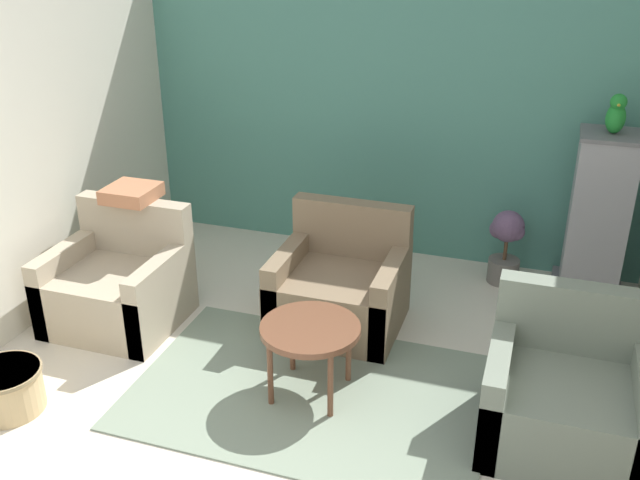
{
  "coord_description": "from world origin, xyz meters",
  "views": [
    {
      "loc": [
        1.28,
        -2.05,
        2.73
      ],
      "look_at": [
        0.0,
        1.8,
        0.87
      ],
      "focal_mm": 40.0,
      "sensor_mm": 36.0,
      "label": 1
    }
  ],
  "objects_px": {
    "armchair_middle": "(341,289)",
    "parrot": "(616,115)",
    "coffee_table": "(310,333)",
    "armchair_right": "(566,399)",
    "birdcage": "(597,222)",
    "potted_plant": "(506,243)",
    "wicker_basket": "(7,388)",
    "armchair_left": "(119,287)"
  },
  "relations": [
    {
      "from": "armchair_right",
      "to": "wicker_basket",
      "type": "xyz_separation_m",
      "value": [
        -3.16,
        -0.76,
        -0.13
      ]
    },
    {
      "from": "armchair_left",
      "to": "birdcage",
      "type": "relative_size",
      "value": 0.66
    },
    {
      "from": "armchair_middle",
      "to": "armchair_right",
      "type": "bearing_deg",
      "value": -27.74
    },
    {
      "from": "armchair_right",
      "to": "parrot",
      "type": "xyz_separation_m",
      "value": [
        0.14,
        1.8,
        1.17
      ]
    },
    {
      "from": "armchair_middle",
      "to": "birdcage",
      "type": "relative_size",
      "value": 0.66
    },
    {
      "from": "armchair_right",
      "to": "wicker_basket",
      "type": "bearing_deg",
      "value": -166.46
    },
    {
      "from": "coffee_table",
      "to": "birdcage",
      "type": "xyz_separation_m",
      "value": [
        1.63,
        1.83,
        0.2
      ]
    },
    {
      "from": "parrot",
      "to": "wicker_basket",
      "type": "height_order",
      "value": "parrot"
    },
    {
      "from": "birdcage",
      "to": "parrot",
      "type": "height_order",
      "value": "parrot"
    },
    {
      "from": "birdcage",
      "to": "armchair_right",
      "type": "bearing_deg",
      "value": -94.58
    },
    {
      "from": "armchair_middle",
      "to": "wicker_basket",
      "type": "xyz_separation_m",
      "value": [
        -1.6,
        -1.58,
        -0.13
      ]
    },
    {
      "from": "parrot",
      "to": "wicker_basket",
      "type": "distance_m",
      "value": 4.38
    },
    {
      "from": "armchair_left",
      "to": "birdcage",
      "type": "bearing_deg",
      "value": 24.02
    },
    {
      "from": "coffee_table",
      "to": "parrot",
      "type": "relative_size",
      "value": 2.1
    },
    {
      "from": "potted_plant",
      "to": "wicker_basket",
      "type": "relative_size",
      "value": 1.4
    },
    {
      "from": "birdcage",
      "to": "potted_plant",
      "type": "relative_size",
      "value": 2.15
    },
    {
      "from": "potted_plant",
      "to": "wicker_basket",
      "type": "height_order",
      "value": "potted_plant"
    },
    {
      "from": "armchair_right",
      "to": "birdcage",
      "type": "bearing_deg",
      "value": 85.42
    },
    {
      "from": "parrot",
      "to": "potted_plant",
      "type": "xyz_separation_m",
      "value": [
        -0.64,
        0.06,
        -1.11
      ]
    },
    {
      "from": "armchair_middle",
      "to": "parrot",
      "type": "relative_size",
      "value": 3.02
    },
    {
      "from": "armchair_left",
      "to": "birdcage",
      "type": "distance_m",
      "value": 3.56
    },
    {
      "from": "coffee_table",
      "to": "wicker_basket",
      "type": "height_order",
      "value": "coffee_table"
    },
    {
      "from": "potted_plant",
      "to": "birdcage",
      "type": "bearing_deg",
      "value": -5.81
    },
    {
      "from": "armchair_left",
      "to": "potted_plant",
      "type": "bearing_deg",
      "value": 30.14
    },
    {
      "from": "armchair_right",
      "to": "wicker_basket",
      "type": "height_order",
      "value": "armchair_right"
    },
    {
      "from": "armchair_left",
      "to": "potted_plant",
      "type": "distance_m",
      "value": 3.0
    },
    {
      "from": "armchair_left",
      "to": "parrot",
      "type": "relative_size",
      "value": 3.02
    },
    {
      "from": "wicker_basket",
      "to": "birdcage",
      "type": "bearing_deg",
      "value": 37.73
    },
    {
      "from": "armchair_right",
      "to": "parrot",
      "type": "bearing_deg",
      "value": 85.42
    },
    {
      "from": "armchair_middle",
      "to": "birdcage",
      "type": "xyz_separation_m",
      "value": [
        1.7,
        0.98,
        0.36
      ]
    },
    {
      "from": "armchair_left",
      "to": "armchair_middle",
      "type": "relative_size",
      "value": 1.0
    },
    {
      "from": "birdcage",
      "to": "parrot",
      "type": "xyz_separation_m",
      "value": [
        0.0,
        0.0,
        0.82
      ]
    },
    {
      "from": "armchair_middle",
      "to": "coffee_table",
      "type": "bearing_deg",
      "value": -85.53
    },
    {
      "from": "armchair_left",
      "to": "armchair_middle",
      "type": "distance_m",
      "value": 1.6
    },
    {
      "from": "armchair_left",
      "to": "wicker_basket",
      "type": "distance_m",
      "value": 1.13
    },
    {
      "from": "wicker_basket",
      "to": "parrot",
      "type": "bearing_deg",
      "value": 37.75
    },
    {
      "from": "coffee_table",
      "to": "parrot",
      "type": "bearing_deg",
      "value": 48.35
    },
    {
      "from": "armchair_middle",
      "to": "parrot",
      "type": "height_order",
      "value": "parrot"
    },
    {
      "from": "coffee_table",
      "to": "armchair_right",
      "type": "xyz_separation_m",
      "value": [
        1.49,
        0.04,
        -0.15
      ]
    },
    {
      "from": "armchair_middle",
      "to": "birdcage",
      "type": "distance_m",
      "value": 1.99
    },
    {
      "from": "armchair_right",
      "to": "potted_plant",
      "type": "height_order",
      "value": "armchair_right"
    },
    {
      "from": "birdcage",
      "to": "wicker_basket",
      "type": "xyz_separation_m",
      "value": [
        -3.3,
        -2.56,
        -0.48
      ]
    }
  ]
}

